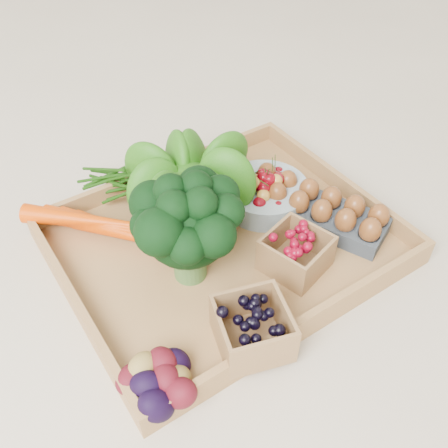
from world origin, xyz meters
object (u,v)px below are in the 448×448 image
broccoli (189,244)px  egg_carton (313,212)px  cherry_bowl (265,194)px  tray (224,246)px

broccoli → egg_carton: 0.26m
cherry_bowl → tray: bearing=-159.7°
broccoli → cherry_bowl: size_ratio=1.08×
tray → egg_carton: bearing=-12.3°
cherry_bowl → egg_carton: bearing=-59.2°
tray → broccoli: bearing=-161.3°
broccoli → cherry_bowl: bearing=19.6°
tray → egg_carton: egg_carton is taller
tray → cherry_bowl: size_ratio=3.36×
broccoli → egg_carton: size_ratio=0.67×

